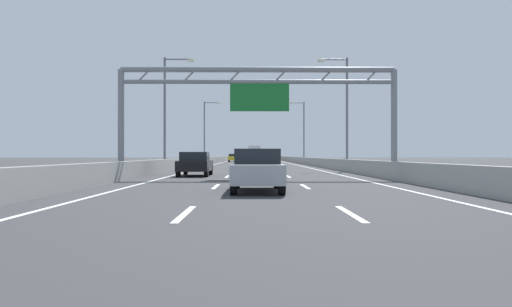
% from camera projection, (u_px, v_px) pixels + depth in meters
% --- Properties ---
extents(ground_plane, '(260.00, 260.00, 0.00)m').
position_uv_depth(ground_plane, '(254.00, 161.00, 98.04)').
color(ground_plane, '#38383A').
extents(lane_dash_left_1, '(0.16, 3.00, 0.01)m').
position_uv_depth(lane_dash_left_1, '(185.00, 214.00, 10.53)').
color(lane_dash_left_1, white).
rests_on(lane_dash_left_1, ground_plane).
extents(lane_dash_left_2, '(0.16, 3.00, 0.01)m').
position_uv_depth(lane_dash_left_2, '(216.00, 187.00, 19.53)').
color(lane_dash_left_2, white).
rests_on(lane_dash_left_2, ground_plane).
extents(lane_dash_left_3, '(0.16, 3.00, 0.01)m').
position_uv_depth(lane_dash_left_3, '(227.00, 177.00, 28.53)').
color(lane_dash_left_3, white).
rests_on(lane_dash_left_3, ground_plane).
extents(lane_dash_left_4, '(0.16, 3.00, 0.01)m').
position_uv_depth(lane_dash_left_4, '(233.00, 171.00, 37.53)').
color(lane_dash_left_4, white).
rests_on(lane_dash_left_4, ground_plane).
extents(lane_dash_left_5, '(0.16, 3.00, 0.01)m').
position_uv_depth(lane_dash_left_5, '(237.00, 168.00, 46.53)').
color(lane_dash_left_5, white).
rests_on(lane_dash_left_5, ground_plane).
extents(lane_dash_left_6, '(0.16, 3.00, 0.01)m').
position_uv_depth(lane_dash_left_6, '(239.00, 166.00, 55.53)').
color(lane_dash_left_6, white).
rests_on(lane_dash_left_6, ground_plane).
extents(lane_dash_left_7, '(0.16, 3.00, 0.01)m').
position_uv_depth(lane_dash_left_7, '(241.00, 164.00, 64.53)').
color(lane_dash_left_7, white).
rests_on(lane_dash_left_7, ground_plane).
extents(lane_dash_left_8, '(0.16, 3.00, 0.01)m').
position_uv_depth(lane_dash_left_8, '(242.00, 163.00, 73.53)').
color(lane_dash_left_8, white).
rests_on(lane_dash_left_8, ground_plane).
extents(lane_dash_left_9, '(0.16, 3.00, 0.01)m').
position_uv_depth(lane_dash_left_9, '(243.00, 162.00, 82.53)').
color(lane_dash_left_9, white).
rests_on(lane_dash_left_9, ground_plane).
extents(lane_dash_left_10, '(0.16, 3.00, 0.01)m').
position_uv_depth(lane_dash_left_10, '(244.00, 162.00, 91.53)').
color(lane_dash_left_10, white).
rests_on(lane_dash_left_10, ground_plane).
extents(lane_dash_left_11, '(0.16, 3.00, 0.01)m').
position_uv_depth(lane_dash_left_11, '(245.00, 161.00, 100.53)').
color(lane_dash_left_11, white).
rests_on(lane_dash_left_11, ground_plane).
extents(lane_dash_left_12, '(0.16, 3.00, 0.01)m').
position_uv_depth(lane_dash_left_12, '(245.00, 160.00, 109.53)').
color(lane_dash_left_12, white).
rests_on(lane_dash_left_12, ground_plane).
extents(lane_dash_left_13, '(0.16, 3.00, 0.01)m').
position_uv_depth(lane_dash_left_13, '(246.00, 160.00, 118.53)').
color(lane_dash_left_13, white).
rests_on(lane_dash_left_13, ground_plane).
extents(lane_dash_left_14, '(0.16, 3.00, 0.01)m').
position_uv_depth(lane_dash_left_14, '(246.00, 160.00, 127.53)').
color(lane_dash_left_14, white).
rests_on(lane_dash_left_14, ground_plane).
extents(lane_dash_left_15, '(0.16, 3.00, 0.01)m').
position_uv_depth(lane_dash_left_15, '(247.00, 159.00, 136.53)').
color(lane_dash_left_15, white).
rests_on(lane_dash_left_15, ground_plane).
extents(lane_dash_left_16, '(0.16, 3.00, 0.01)m').
position_uv_depth(lane_dash_left_16, '(247.00, 159.00, 145.53)').
color(lane_dash_left_16, white).
rests_on(lane_dash_left_16, ground_plane).
extents(lane_dash_left_17, '(0.16, 3.00, 0.01)m').
position_uv_depth(lane_dash_left_17, '(247.00, 159.00, 154.53)').
color(lane_dash_left_17, white).
rests_on(lane_dash_left_17, ground_plane).
extents(lane_dash_right_1, '(0.16, 3.00, 0.01)m').
position_uv_depth(lane_dash_right_1, '(350.00, 214.00, 10.56)').
color(lane_dash_right_1, white).
rests_on(lane_dash_right_1, ground_plane).
extents(lane_dash_right_2, '(0.16, 3.00, 0.01)m').
position_uv_depth(lane_dash_right_2, '(305.00, 187.00, 19.56)').
color(lane_dash_right_2, white).
rests_on(lane_dash_right_2, ground_plane).
extents(lane_dash_right_3, '(0.16, 3.00, 0.01)m').
position_uv_depth(lane_dash_right_3, '(288.00, 177.00, 28.56)').
color(lane_dash_right_3, white).
rests_on(lane_dash_right_3, ground_plane).
extents(lane_dash_right_4, '(0.16, 3.00, 0.01)m').
position_uv_depth(lane_dash_right_4, '(280.00, 171.00, 37.56)').
color(lane_dash_right_4, white).
rests_on(lane_dash_right_4, ground_plane).
extents(lane_dash_right_5, '(0.16, 3.00, 0.01)m').
position_uv_depth(lane_dash_right_5, '(274.00, 168.00, 46.56)').
color(lane_dash_right_5, white).
rests_on(lane_dash_right_5, ground_plane).
extents(lane_dash_right_6, '(0.16, 3.00, 0.01)m').
position_uv_depth(lane_dash_right_6, '(271.00, 166.00, 55.56)').
color(lane_dash_right_6, white).
rests_on(lane_dash_right_6, ground_plane).
extents(lane_dash_right_7, '(0.16, 3.00, 0.01)m').
position_uv_depth(lane_dash_right_7, '(268.00, 164.00, 64.56)').
color(lane_dash_right_7, white).
rests_on(lane_dash_right_7, ground_plane).
extents(lane_dash_right_8, '(0.16, 3.00, 0.01)m').
position_uv_depth(lane_dash_right_8, '(266.00, 163.00, 73.56)').
color(lane_dash_right_8, white).
rests_on(lane_dash_right_8, ground_plane).
extents(lane_dash_right_9, '(0.16, 3.00, 0.01)m').
position_uv_depth(lane_dash_right_9, '(265.00, 162.00, 82.56)').
color(lane_dash_right_9, white).
rests_on(lane_dash_right_9, ground_plane).
extents(lane_dash_right_10, '(0.16, 3.00, 0.01)m').
position_uv_depth(lane_dash_right_10, '(263.00, 162.00, 91.56)').
color(lane_dash_right_10, white).
rests_on(lane_dash_right_10, ground_plane).
extents(lane_dash_right_11, '(0.16, 3.00, 0.01)m').
position_uv_depth(lane_dash_right_11, '(262.00, 161.00, 100.56)').
color(lane_dash_right_11, white).
rests_on(lane_dash_right_11, ground_plane).
extents(lane_dash_right_12, '(0.16, 3.00, 0.01)m').
position_uv_depth(lane_dash_right_12, '(261.00, 160.00, 109.56)').
color(lane_dash_right_12, white).
rests_on(lane_dash_right_12, ground_plane).
extents(lane_dash_right_13, '(0.16, 3.00, 0.01)m').
position_uv_depth(lane_dash_right_13, '(261.00, 160.00, 118.56)').
color(lane_dash_right_13, white).
rests_on(lane_dash_right_13, ground_plane).
extents(lane_dash_right_14, '(0.16, 3.00, 0.01)m').
position_uv_depth(lane_dash_right_14, '(260.00, 160.00, 127.56)').
color(lane_dash_right_14, white).
rests_on(lane_dash_right_14, ground_plane).
extents(lane_dash_right_15, '(0.16, 3.00, 0.01)m').
position_uv_depth(lane_dash_right_15, '(260.00, 159.00, 136.56)').
color(lane_dash_right_15, white).
rests_on(lane_dash_right_15, ground_plane).
extents(lane_dash_right_16, '(0.16, 3.00, 0.01)m').
position_uv_depth(lane_dash_right_16, '(259.00, 159.00, 145.56)').
color(lane_dash_right_16, white).
rests_on(lane_dash_right_16, ground_plane).
extents(lane_dash_right_17, '(0.16, 3.00, 0.01)m').
position_uv_depth(lane_dash_right_17, '(259.00, 159.00, 154.56)').
color(lane_dash_right_17, white).
rests_on(lane_dash_right_17, ground_plane).
extents(edge_line_left, '(0.16, 176.00, 0.01)m').
position_uv_depth(edge_line_left, '(224.00, 162.00, 86.00)').
color(edge_line_left, white).
rests_on(edge_line_left, ground_plane).
extents(edge_line_right, '(0.16, 176.00, 0.01)m').
position_uv_depth(edge_line_right, '(283.00, 162.00, 86.09)').
color(edge_line_right, white).
rests_on(edge_line_right, ground_plane).
extents(barrier_left, '(0.45, 220.00, 0.95)m').
position_uv_depth(barrier_left, '(223.00, 158.00, 107.99)').
color(barrier_left, '#9E9E99').
rests_on(barrier_left, ground_plane).
extents(barrier_right, '(0.45, 220.00, 0.95)m').
position_uv_depth(barrier_right, '(284.00, 158.00, 108.10)').
color(barrier_right, '#9E9E99').
rests_on(barrier_right, ground_plane).
extents(sign_gantry, '(16.10, 0.36, 6.36)m').
position_uv_depth(sign_gantry, '(258.00, 93.00, 27.94)').
color(sign_gantry, gray).
rests_on(sign_gantry, ground_plane).
extents(streetlamp_left_mid, '(2.58, 0.28, 9.50)m').
position_uv_depth(streetlamp_left_mid, '(167.00, 106.00, 40.88)').
color(streetlamp_left_mid, slate).
rests_on(streetlamp_left_mid, ground_plane).
extents(streetlamp_right_mid, '(2.58, 0.28, 9.50)m').
position_uv_depth(streetlamp_right_mid, '(344.00, 106.00, 41.00)').
color(streetlamp_right_mid, slate).
rests_on(streetlamp_right_mid, ground_plane).
extents(streetlamp_left_far, '(2.58, 0.28, 9.50)m').
position_uv_depth(streetlamp_left_far, '(206.00, 128.00, 74.90)').
color(streetlamp_left_far, slate).
rests_on(streetlamp_left_far, ground_plane).
extents(streetlamp_right_far, '(2.58, 0.28, 9.50)m').
position_uv_depth(streetlamp_right_far, '(302.00, 128.00, 75.02)').
color(streetlamp_right_far, slate).
rests_on(streetlamp_right_far, ground_plane).
extents(silver_car, '(1.76, 4.38, 1.49)m').
position_uv_depth(silver_car, '(257.00, 170.00, 17.08)').
color(silver_car, '#A8ADB2').
rests_on(silver_car, ground_plane).
extents(white_car, '(1.76, 4.67, 1.48)m').
position_uv_depth(white_car, '(268.00, 157.00, 121.28)').
color(white_car, silver).
rests_on(white_car, ground_plane).
extents(yellow_car, '(1.76, 4.61, 1.47)m').
position_uv_depth(yellow_car, '(233.00, 158.00, 89.50)').
color(yellow_car, yellow).
rests_on(yellow_car, ground_plane).
extents(blue_car, '(1.88, 4.34, 1.52)m').
position_uv_depth(blue_car, '(240.00, 157.00, 135.45)').
color(blue_car, '#2347AD').
rests_on(blue_car, ground_plane).
extents(black_car, '(1.84, 4.22, 1.46)m').
position_uv_depth(black_car, '(195.00, 164.00, 29.51)').
color(black_car, black).
rests_on(black_car, ground_plane).
extents(box_truck, '(2.43, 8.54, 3.10)m').
position_uv_depth(box_truck, '(254.00, 153.00, 101.58)').
color(box_truck, '#B21E19').
rests_on(box_truck, ground_plane).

